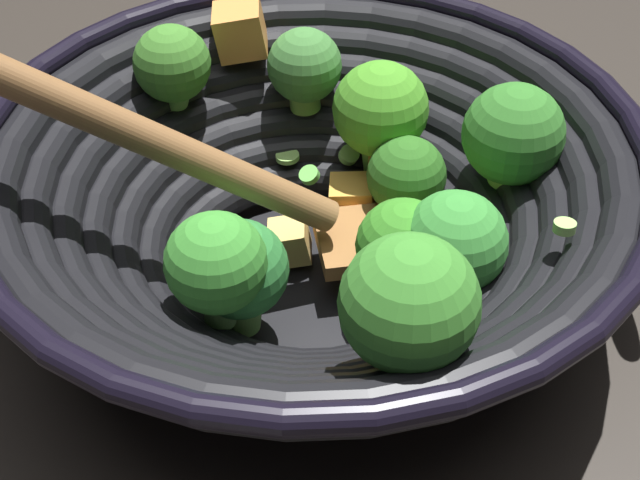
{
  "coord_description": "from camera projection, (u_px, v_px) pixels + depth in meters",
  "views": [
    {
      "loc": [
        0.25,
        0.29,
        0.38
      ],
      "look_at": [
        -0.01,
        -0.01,
        0.03
      ],
      "focal_mm": 51.9,
      "sensor_mm": 36.0,
      "label": 1
    }
  ],
  "objects": [
    {
      "name": "ground_plane",
      "position": [
        312.0,
        291.0,
        0.54
      ],
      "size": [
        4.0,
        4.0,
        0.0
      ],
      "primitive_type": "plane",
      "color": "#28231E"
    },
    {
      "name": "wok",
      "position": [
        316.0,
        197.0,
        0.49
      ],
      "size": [
        0.36,
        0.36,
        0.2
      ],
      "color": "black",
      "rests_on": "ground"
    }
  ]
}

